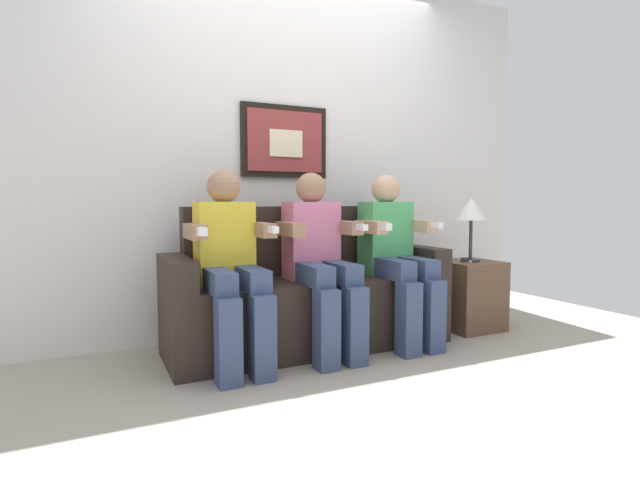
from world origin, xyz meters
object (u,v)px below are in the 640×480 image
Objects in this scene: side_table_right at (469,295)px; person_on_right at (395,251)px; couch at (308,298)px; person_on_left at (230,260)px; table_lamp at (471,212)px; person_in_middle at (319,255)px; spare_remote_on_table at (466,260)px.

person_on_right is at bearing -174.91° from side_table_right.
person_on_left is at bearing -163.16° from couch.
person_on_left is 1.83m from side_table_right.
person_in_middle is at bearing -178.24° from table_lamp.
person_in_middle reaches higher than spare_remote_on_table.
person_on_left is at bearing -178.77° from table_lamp.
spare_remote_on_table is (1.19, -0.12, 0.20)m from couch.
person_on_left reaches higher than couch.
person_in_middle and person_on_right have the same top height.
table_lamp reaches higher than side_table_right.
person_on_left is 1.00× the size of person_in_middle.
spare_remote_on_table is (1.19, 0.05, -0.10)m from person_in_middle.
person_in_middle is 2.22× the size of side_table_right.
person_in_middle is at bearing 179.95° from person_on_right.
person_in_middle is 1.20m from spare_remote_on_table.
table_lamp is (-0.01, -0.02, 0.61)m from side_table_right.
couch is 3.88× the size of table_lamp.
spare_remote_on_table is at bearing 2.18° from person_in_middle.
couch is at bearing 16.84° from person_on_left.
person_on_right is (0.55, -0.00, 0.00)m from person_in_middle.
person_on_left is at bearing -178.04° from side_table_right.
side_table_right is at bearing -4.85° from couch.
person_on_left is 2.41× the size of table_lamp.
person_on_right reaches higher than side_table_right.
side_table_right is 0.61m from table_lamp.
couch is at bearing 90.17° from person_in_middle.
table_lamp is at bearing 1.23° from person_on_left.
table_lamp is at bearing 3.24° from person_on_right.
couch is 1.61× the size of person_in_middle.
person_in_middle is 2.41× the size of table_lamp.
couch is 1.61× the size of person_on_right.
person_on_right is 0.72m from table_lamp.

